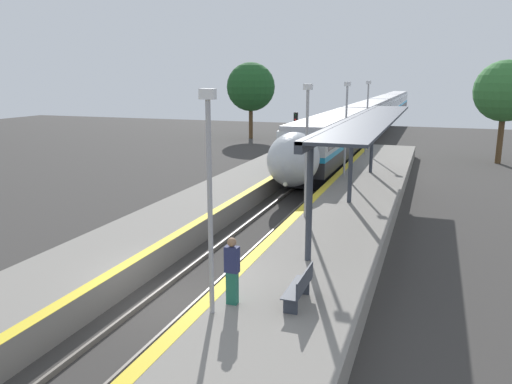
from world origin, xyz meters
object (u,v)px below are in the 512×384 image
(person_waiting, at_px, (232,270))
(lamppost_mid, at_px, (307,142))
(lamppost_far, at_px, (346,123))
(lamppost_farthest, at_px, (367,113))
(lamppost_near, at_px, (210,190))
(platform_bench, at_px, (300,287))
(train, at_px, (377,113))
(railway_signal, at_px, (295,135))

(person_waiting, relative_size, lamppost_mid, 0.33)
(lamppost_far, height_order, lamppost_farthest, same)
(lamppost_near, bearing_deg, lamppost_farthest, 90.00)
(platform_bench, xyz_separation_m, lamppost_far, (-1.94, 17.63, 2.65))
(platform_bench, bearing_deg, train, 94.36)
(railway_signal, height_order, lamppost_far, lamppost_far)
(lamppost_near, distance_m, lamppost_farthest, 28.24)
(platform_bench, relative_size, lamppost_mid, 0.30)
(person_waiting, distance_m, lamppost_near, 2.29)
(person_waiting, xyz_separation_m, lamppost_farthest, (-0.29, 27.61, 2.19))
(lamppost_mid, distance_m, lamppost_farthest, 18.82)
(lamppost_farthest, bearing_deg, railway_signal, -142.98)
(lamppost_far, bearing_deg, person_waiting, -89.09)
(person_waiting, height_order, lamppost_mid, lamppost_mid)
(person_waiting, height_order, lamppost_near, lamppost_near)
(person_waiting, height_order, railway_signal, railway_signal)
(platform_bench, xyz_separation_m, person_waiting, (-1.65, -0.57, 0.46))
(lamppost_mid, xyz_separation_m, lamppost_far, (0.00, 9.41, 0.00))
(train, bearing_deg, lamppost_near, -87.75)
(lamppost_near, bearing_deg, lamppost_mid, 90.00)
(platform_bench, xyz_separation_m, lamppost_mid, (-1.94, 8.22, 2.65))
(train, xyz_separation_m, lamppost_mid, (2.15, -45.35, 1.78))
(lamppost_mid, bearing_deg, lamppost_near, -90.00)
(lamppost_farthest, bearing_deg, lamppost_mid, -90.00)
(lamppost_far, bearing_deg, train, 93.42)
(train, height_order, lamppost_near, lamppost_near)
(person_waiting, relative_size, railway_signal, 0.43)
(train, bearing_deg, person_waiting, -87.42)
(railway_signal, bearing_deg, platform_bench, -74.44)
(lamppost_near, bearing_deg, train, 92.25)
(platform_bench, relative_size, lamppost_near, 0.30)
(person_waiting, bearing_deg, train, 92.58)
(railway_signal, distance_m, lamppost_mid, 16.09)
(lamppost_far, bearing_deg, railway_signal, 127.96)
(railway_signal, height_order, lamppost_near, lamppost_near)
(platform_bench, distance_m, lamppost_mid, 8.85)
(platform_bench, bearing_deg, person_waiting, -161.02)
(railway_signal, height_order, lamppost_mid, lamppost_mid)
(lamppost_farthest, bearing_deg, lamppost_far, -90.00)
(railway_signal, relative_size, lamppost_far, 0.76)
(lamppost_mid, bearing_deg, lamppost_far, 90.00)
(railway_signal, xyz_separation_m, lamppost_far, (4.62, -5.93, 1.47))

